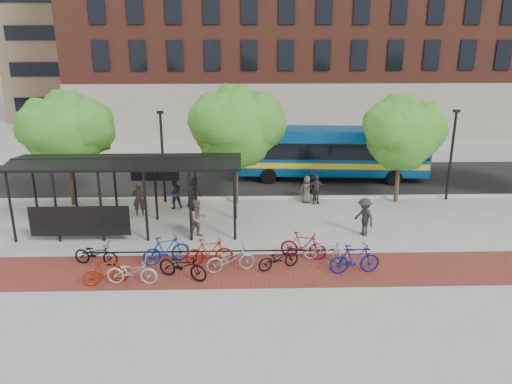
{
  "coord_description": "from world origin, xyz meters",
  "views": [
    {
      "loc": [
        -2.63,
        -23.1,
        9.17
      ],
      "look_at": [
        -1.97,
        0.31,
        1.6
      ],
      "focal_mm": 35.0,
      "sensor_mm": 36.0,
      "label": 1
    }
  ],
  "objects_px": {
    "bike_1": "(106,271)",
    "bike_3": "(166,250)",
    "pedestrian_1": "(139,199)",
    "pedestrian_5": "(313,186)",
    "lamp_post_right": "(452,152)",
    "pedestrian_6": "(307,190)",
    "lamp_post_left": "(163,154)",
    "bike_8": "(278,258)",
    "bike_11": "(355,259)",
    "pedestrian_4": "(316,189)",
    "tree_a": "(67,129)",
    "bike_0": "(96,254)",
    "pedestrian_0": "(193,192)",
    "tree_c": "(403,130)",
    "bike_5": "(209,252)",
    "bus_shelter": "(125,170)",
    "bike_6": "(231,259)",
    "bus": "(330,150)",
    "pedestrian_2": "(174,193)",
    "bike_2": "(132,271)",
    "pedestrian_8": "(198,219)",
    "bike_10": "(325,250)",
    "tree_b": "(237,124)",
    "bike_9": "(303,245)",
    "bike_4": "(183,266)"
  },
  "relations": [
    {
      "from": "bike_6",
      "to": "pedestrian_2",
      "type": "distance_m",
      "value": 8.22
    },
    {
      "from": "bike_1",
      "to": "bike_3",
      "type": "relative_size",
      "value": 0.87
    },
    {
      "from": "pedestrian_2",
      "to": "pedestrian_4",
      "type": "height_order",
      "value": "pedestrian_2"
    },
    {
      "from": "bike_11",
      "to": "pedestrian_1",
      "type": "xyz_separation_m",
      "value": [
        -9.79,
        6.81,
        0.29
      ]
    },
    {
      "from": "bike_8",
      "to": "pedestrian_0",
      "type": "xyz_separation_m",
      "value": [
        -4.09,
        7.42,
        0.45
      ]
    },
    {
      "from": "bike_9",
      "to": "pedestrian_2",
      "type": "relative_size",
      "value": 1.13
    },
    {
      "from": "tree_a",
      "to": "bike_0",
      "type": "height_order",
      "value": "tree_a"
    },
    {
      "from": "pedestrian_2",
      "to": "bike_10",
      "type": "bearing_deg",
      "value": 117.25
    },
    {
      "from": "bike_6",
      "to": "pedestrian_2",
      "type": "relative_size",
      "value": 1.15
    },
    {
      "from": "bus",
      "to": "bike_2",
      "type": "relative_size",
      "value": 6.37
    },
    {
      "from": "lamp_post_right",
      "to": "bike_4",
      "type": "xyz_separation_m",
      "value": [
        -13.98,
        -9.19,
        -2.2
      ]
    },
    {
      "from": "bike_3",
      "to": "bike_6",
      "type": "bearing_deg",
      "value": -130.86
    },
    {
      "from": "pedestrian_1",
      "to": "pedestrian_5",
      "type": "xyz_separation_m",
      "value": [
        9.36,
        2.23,
        -0.1
      ]
    },
    {
      "from": "lamp_post_left",
      "to": "pedestrian_6",
      "type": "relative_size",
      "value": 3.33
    },
    {
      "from": "lamp_post_right",
      "to": "pedestrian_0",
      "type": "height_order",
      "value": "lamp_post_right"
    },
    {
      "from": "tree_c",
      "to": "bike_5",
      "type": "distance_m",
      "value": 13.23
    },
    {
      "from": "lamp_post_left",
      "to": "bike_8",
      "type": "relative_size",
      "value": 2.89
    },
    {
      "from": "bike_0",
      "to": "pedestrian_1",
      "type": "distance_m",
      "value": 5.83
    },
    {
      "from": "bike_3",
      "to": "bike_4",
      "type": "bearing_deg",
      "value": -172.65
    },
    {
      "from": "lamp_post_right",
      "to": "pedestrian_4",
      "type": "xyz_separation_m",
      "value": [
        -7.57,
        -0.49,
        -1.94
      ]
    },
    {
      "from": "tree_b",
      "to": "pedestrian_2",
      "type": "xyz_separation_m",
      "value": [
        -3.42,
        -0.81,
        -3.59
      ]
    },
    {
      "from": "bike_3",
      "to": "pedestrian_2",
      "type": "distance_m",
      "value": 6.76
    },
    {
      "from": "bike_1",
      "to": "bike_3",
      "type": "xyz_separation_m",
      "value": [
        2.01,
        1.75,
        0.08
      ]
    },
    {
      "from": "tree_a",
      "to": "pedestrian_5",
      "type": "relative_size",
      "value": 3.85
    },
    {
      "from": "tree_c",
      "to": "bike_0",
      "type": "height_order",
      "value": "tree_c"
    },
    {
      "from": "tree_a",
      "to": "bike_3",
      "type": "height_order",
      "value": "tree_a"
    },
    {
      "from": "pedestrian_4",
      "to": "pedestrian_1",
      "type": "bearing_deg",
      "value": -174.72
    },
    {
      "from": "bike_11",
      "to": "pedestrian_6",
      "type": "xyz_separation_m",
      "value": [
        -0.83,
        8.57,
        0.15
      ]
    },
    {
      "from": "bike_11",
      "to": "pedestrian_4",
      "type": "bearing_deg",
      "value": -3.78
    },
    {
      "from": "bus",
      "to": "pedestrian_6",
      "type": "relative_size",
      "value": 8.04
    },
    {
      "from": "bike_1",
      "to": "pedestrian_4",
      "type": "relative_size",
      "value": 1.06
    },
    {
      "from": "bike_5",
      "to": "pedestrian_0",
      "type": "distance_m",
      "value": 7.13
    },
    {
      "from": "lamp_post_left",
      "to": "tree_b",
      "type": "bearing_deg",
      "value": -3.5
    },
    {
      "from": "pedestrian_1",
      "to": "lamp_post_right",
      "type": "bearing_deg",
      "value": 173.77
    },
    {
      "from": "tree_a",
      "to": "bike_0",
      "type": "xyz_separation_m",
      "value": [
        3.25,
        -7.64,
        -3.74
      ]
    },
    {
      "from": "tree_c",
      "to": "bike_5",
      "type": "relative_size",
      "value": 3.04
    },
    {
      "from": "lamp_post_left",
      "to": "bike_0",
      "type": "height_order",
      "value": "lamp_post_left"
    },
    {
      "from": "bus",
      "to": "pedestrian_8",
      "type": "bearing_deg",
      "value": -125.01
    },
    {
      "from": "bike_3",
      "to": "pedestrian_4",
      "type": "relative_size",
      "value": 1.22
    },
    {
      "from": "lamp_post_right",
      "to": "bike_11",
      "type": "relative_size",
      "value": 2.51
    },
    {
      "from": "bike_10",
      "to": "pedestrian_8",
      "type": "relative_size",
      "value": 1.04
    },
    {
      "from": "bike_2",
      "to": "pedestrian_8",
      "type": "height_order",
      "value": "pedestrian_8"
    },
    {
      "from": "bus_shelter",
      "to": "bike_6",
      "type": "xyz_separation_m",
      "value": [
        5.0,
        -4.55,
        -2.47
      ]
    },
    {
      "from": "bike_5",
      "to": "bike_11",
      "type": "relative_size",
      "value": 0.95
    },
    {
      "from": "lamp_post_right",
      "to": "pedestrian_6",
      "type": "bearing_deg",
      "value": -177.5
    },
    {
      "from": "tree_a",
      "to": "pedestrian_0",
      "type": "distance_m",
      "value": 7.44
    },
    {
      "from": "lamp_post_left",
      "to": "bus",
      "type": "distance_m",
      "value": 10.95
    },
    {
      "from": "pedestrian_1",
      "to": "pedestrian_8",
      "type": "relative_size",
      "value": 0.99
    },
    {
      "from": "bike_8",
      "to": "bike_2",
      "type": "bearing_deg",
      "value": 78.03
    },
    {
      "from": "bike_8",
      "to": "pedestrian_1",
      "type": "xyz_separation_m",
      "value": [
        -6.81,
        6.36,
        0.44
      ]
    }
  ]
}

